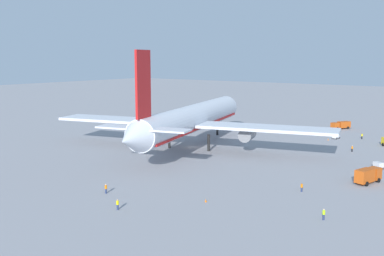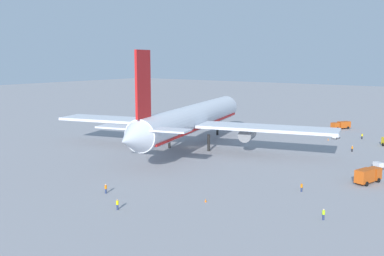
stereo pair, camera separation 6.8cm
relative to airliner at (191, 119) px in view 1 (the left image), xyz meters
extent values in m
plane|color=gray|center=(1.15, 0.32, -7.68)|extent=(600.00, 600.00, 0.00)
cylinder|color=silver|center=(1.15, 0.32, 0.17)|extent=(59.63, 22.57, 7.06)
cone|color=silver|center=(32.76, 8.94, 0.17)|extent=(7.27, 8.16, 6.92)
cone|color=silver|center=(-31.14, -8.49, 0.17)|extent=(8.58, 8.33, 6.71)
cube|color=red|center=(-25.81, -7.04, 10.66)|extent=(5.92, 2.06, 13.91)
cube|color=silver|center=(-27.76, -1.77, 1.59)|extent=(6.63, 9.91, 0.36)
cube|color=silver|center=(-24.82, -12.57, 1.59)|extent=(6.63, 9.91, 0.36)
cube|color=silver|center=(-7.12, 19.25, -0.88)|extent=(17.58, 34.99, 0.70)
cylinder|color=slate|center=(-4.82, 14.62, -2.93)|extent=(6.07, 4.68, 3.39)
cube|color=silver|center=(3.64, -20.19, -0.88)|extent=(17.58, 34.99, 0.70)
cylinder|color=slate|center=(3.27, -15.03, -2.88)|extent=(6.43, 4.70, 3.29)
cylinder|color=black|center=(21.37, 5.83, -5.52)|extent=(0.70, 0.70, 4.32)
cylinder|color=black|center=(-3.19, 4.86, -5.52)|extent=(0.70, 0.70, 4.32)
cylinder|color=black|center=(-0.28, -5.81, -5.52)|extent=(0.70, 0.70, 4.32)
cube|color=red|center=(1.15, 0.32, -1.77)|extent=(57.23, 21.60, 0.50)
cylinder|color=black|center=(33.26, -40.06, -7.23)|extent=(0.87, 0.83, 0.90)
cube|color=#BF4C14|center=(-4.74, -47.86, -6.08)|extent=(2.39, 2.44, 2.29)
cube|color=#BF4C14|center=(-8.07, -46.94, -6.01)|extent=(4.36, 2.99, 2.44)
cube|color=black|center=(-4.09, -48.04, -5.51)|extent=(0.52, 1.64, 1.01)
cylinder|color=black|center=(-4.66, -46.85, -7.23)|extent=(0.95, 0.53, 0.90)
cylinder|color=black|center=(-5.19, -48.78, -7.23)|extent=(0.95, 0.53, 0.90)
cylinder|color=black|center=(-8.61, -45.76, -7.23)|extent=(0.95, 0.53, 0.90)
cylinder|color=black|center=(-9.14, -47.68, -7.23)|extent=(0.95, 0.53, 0.90)
cube|color=#BF4C14|center=(53.82, -19.63, -6.31)|extent=(2.84, 2.86, 1.84)
cube|color=#BF4C14|center=(57.08, -21.46, -6.22)|extent=(4.77, 3.94, 2.02)
cube|color=black|center=(53.19, -19.27, -5.85)|extent=(0.94, 1.58, 0.81)
cylinder|color=black|center=(53.48, -20.65, -7.23)|extent=(0.93, 0.70, 0.90)
cylinder|color=black|center=(54.52, -18.81, -7.23)|extent=(0.93, 0.70, 0.90)
cylinder|color=black|center=(57.34, -22.82, -7.23)|extent=(0.93, 0.70, 0.90)
cylinder|color=black|center=(58.38, -20.98, -7.23)|extent=(0.93, 0.70, 0.90)
cube|color=gray|center=(36.99, -25.84, -7.40)|extent=(2.86, 1.73, 0.15)
cylinder|color=#333338|center=(35.36, -25.63, -7.40)|extent=(0.61, 0.16, 0.08)
cube|color=silver|center=(36.99, -25.84, -6.85)|extent=(2.41, 1.54, 0.95)
cylinder|color=black|center=(35.89, -26.40, -7.48)|extent=(0.41, 0.17, 0.40)
cylinder|color=black|center=(36.07, -25.01, -7.48)|extent=(0.41, 0.17, 0.40)
cylinder|color=black|center=(37.92, -26.66, -7.48)|extent=(0.41, 0.17, 0.40)
cylinder|color=black|center=(38.10, -25.27, -7.48)|extent=(0.41, 0.17, 0.40)
cube|color=#595B60|center=(6.56, -45.67, -7.40)|extent=(2.51, 2.78, 0.15)
cylinder|color=#333338|center=(5.71, -46.92, -7.40)|extent=(0.40, 0.54, 0.08)
cube|color=silver|center=(6.56, -45.67, -6.83)|extent=(2.18, 2.39, 1.00)
cylinder|color=black|center=(6.62, -46.82, -7.48)|extent=(0.32, 0.40, 0.40)
cylinder|color=black|center=(5.46, -46.04, -7.48)|extent=(0.32, 0.40, 0.40)
cylinder|color=black|center=(7.65, -45.31, -7.48)|extent=(0.32, 0.40, 0.40)
cylinder|color=black|center=(6.49, -44.52, -7.48)|extent=(0.32, 0.40, 0.40)
cylinder|color=navy|center=(-31.22, -47.71, -7.26)|extent=(0.38, 0.38, 0.85)
cylinder|color=#B2F219|center=(-31.22, -47.71, -6.52)|extent=(0.47, 0.47, 0.63)
sphere|color=beige|center=(-31.22, -47.71, -6.08)|extent=(0.23, 0.23, 0.23)
cylinder|color=navy|center=(-19.71, -39.35, -7.28)|extent=(0.43, 0.43, 0.80)
cylinder|color=orange|center=(-19.71, -39.35, -6.58)|extent=(0.54, 0.54, 0.60)
sphere|color=#8C6647|center=(-19.71, -39.35, -6.18)|extent=(0.22, 0.22, 0.22)
cylinder|color=black|center=(20.77, -35.66, -7.28)|extent=(0.32, 0.32, 0.80)
cylinder|color=orange|center=(20.77, -35.66, -6.58)|extent=(0.41, 0.41, 0.60)
sphere|color=beige|center=(20.77, -35.66, -6.17)|extent=(0.22, 0.22, 0.22)
cylinder|color=navy|center=(-41.28, -12.03, -7.25)|extent=(0.39, 0.39, 0.85)
cylinder|color=orange|center=(-41.28, -12.03, -6.51)|extent=(0.49, 0.49, 0.64)
sphere|color=beige|center=(-41.28, -12.03, -6.08)|extent=(0.23, 0.23, 0.23)
cylinder|color=black|center=(40.83, -32.25, -7.25)|extent=(0.35, 0.35, 0.87)
cylinder|color=yellow|center=(40.83, -32.25, -6.49)|extent=(0.43, 0.43, 0.65)
sphere|color=#8C6647|center=(40.83, -32.25, -6.05)|extent=(0.23, 0.23, 0.23)
cylinder|color=navy|center=(-46.17, -20.01, -7.26)|extent=(0.45, 0.45, 0.85)
cylinder|color=yellow|center=(-46.17, -20.01, -6.51)|extent=(0.56, 0.56, 0.63)
sphere|color=tan|center=(-46.17, -20.01, -6.08)|extent=(0.23, 0.23, 0.23)
cone|color=orange|center=(-34.72, -28.95, -7.40)|extent=(0.36, 0.36, 0.55)
cone|color=orange|center=(26.32, 39.89, -7.40)|extent=(0.36, 0.36, 0.55)
cone|color=orange|center=(32.80, -25.04, -7.40)|extent=(0.36, 0.36, 0.55)
cone|color=orange|center=(44.50, 10.51, -7.40)|extent=(0.36, 0.36, 0.55)
cone|color=orange|center=(37.90, 42.68, -7.40)|extent=(0.36, 0.36, 0.55)
camera|label=1|loc=(-94.06, -70.22, 16.03)|focal=42.33mm
camera|label=2|loc=(-94.02, -70.28, 16.03)|focal=42.33mm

